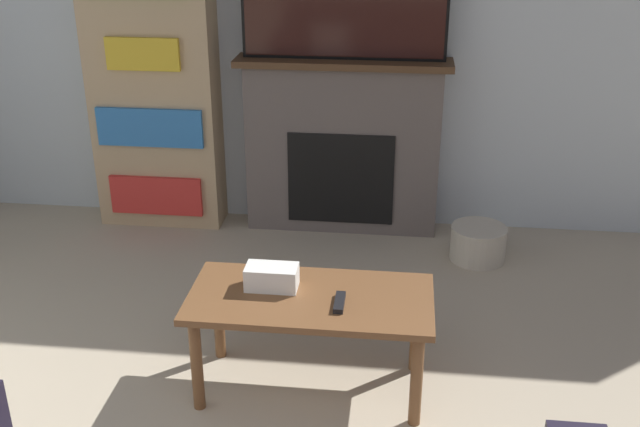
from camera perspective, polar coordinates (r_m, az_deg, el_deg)
name	(u,v)px	position (r m, az deg, el deg)	size (l,w,h in m)	color
wall_back	(354,9)	(4.58, 2.63, 15.30)	(6.52, 0.06, 2.70)	silver
fireplace	(343,146)	(4.64, 1.73, 5.19)	(1.28, 0.28, 1.09)	#605651
coffee_table	(311,309)	(3.16, -0.73, -7.32)	(1.02, 0.50, 0.46)	brown
tissue_box	(272,277)	(3.17, -3.70, -4.86)	(0.22, 0.12, 0.10)	white
remote_control	(340,302)	(3.06, 1.50, -6.78)	(0.04, 0.15, 0.02)	black
bookshelf	(154,86)	(4.75, -12.57, 9.46)	(0.78, 0.29, 1.79)	tan
storage_basket	(478,243)	(4.48, 11.95, -2.22)	(0.32, 0.32, 0.20)	#BCB29E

